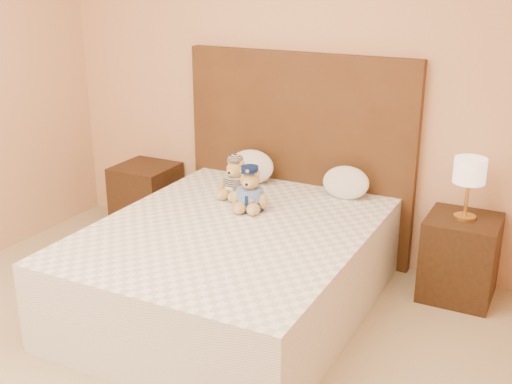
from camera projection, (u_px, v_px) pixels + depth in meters
room_walls at (149, 27)px, 2.91m from camera, size 4.04×4.52×2.72m
bed at (233, 267)px, 4.04m from camera, size 1.60×2.00×0.55m
headboard at (298, 155)px, 4.73m from camera, size 1.75×0.08×1.50m
nightstand_left at (147, 198)px, 5.25m from camera, size 0.45×0.45×0.55m
nightstand_right at (460, 257)px, 4.17m from camera, size 0.45×0.45×0.55m
lamp at (470, 174)px, 3.98m from camera, size 0.20×0.20×0.40m
teddy_police at (250, 189)px, 4.17m from camera, size 0.30×0.29×0.30m
teddy_prisoner at (236, 178)px, 4.40m from camera, size 0.28×0.27×0.29m
pillow_left at (251, 165)px, 4.73m from camera, size 0.37×0.24×0.26m
pillow_right at (346, 181)px, 4.42m from camera, size 0.33×0.22×0.24m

